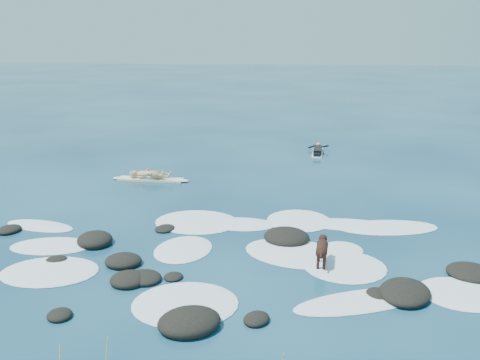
{
  "coord_description": "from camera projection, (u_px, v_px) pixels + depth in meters",
  "views": [
    {
      "loc": [
        1.84,
        -15.05,
        6.41
      ],
      "look_at": [
        0.23,
        4.0,
        0.9
      ],
      "focal_mm": 40.0,
      "sensor_mm": 36.0,
      "label": 1
    }
  ],
  "objects": [
    {
      "name": "standing_surfer_rig",
      "position": [
        150.0,
        164.0,
        22.84
      ],
      "size": [
        3.4,
        0.74,
        1.93
      ],
      "rotation": [
        0.0,
        0.0,
        -0.06
      ],
      "color": "#F0E9C0",
      "rests_on": "ground"
    },
    {
      "name": "breaking_foam",
      "position": [
        252.0,
        250.0,
        15.88
      ],
      "size": [
        15.09,
        8.49,
        0.12
      ],
      "color": "white",
      "rests_on": "ground"
    },
    {
      "name": "paddling_surfer_rig",
      "position": [
        318.0,
        151.0,
        27.87
      ],
      "size": [
        1.12,
        2.51,
        0.43
      ],
      "rotation": [
        0.0,
        0.0,
        1.48
      ],
      "color": "white",
      "rests_on": "ground"
    },
    {
      "name": "dog",
      "position": [
        322.0,
        248.0,
        14.68
      ],
      "size": [
        0.41,
        1.28,
        0.81
      ],
      "rotation": [
        0.0,
        0.0,
        1.46
      ],
      "color": "black",
      "rests_on": "ground"
    },
    {
      "name": "ground",
      "position": [
        222.0,
        244.0,
        16.33
      ],
      "size": [
        160.0,
        160.0,
        0.0
      ],
      "primitive_type": "plane",
      "color": "#0A2642",
      "rests_on": "ground"
    },
    {
      "name": "reef_rocks",
      "position": [
        239.0,
        269.0,
        14.4
      ],
      "size": [
        15.14,
        7.05,
        0.5
      ],
      "color": "black",
      "rests_on": "ground"
    }
  ]
}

